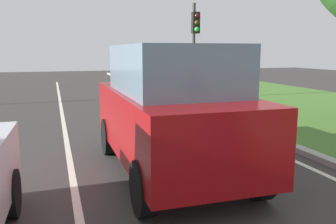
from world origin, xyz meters
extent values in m
plane|color=#383533|center=(0.00, 14.00, 0.00)|extent=(60.00, 60.00, 0.00)
cube|color=silver|center=(-0.70, 14.00, 0.00)|extent=(0.12, 32.00, 0.01)
cube|color=silver|center=(3.60, 14.00, 0.00)|extent=(0.12, 32.00, 0.01)
cube|color=#47752D|center=(8.50, 14.00, 0.03)|extent=(9.00, 48.00, 0.06)
cube|color=#9E9B93|center=(4.10, 14.00, 0.06)|extent=(0.24, 48.00, 0.12)
cube|color=maroon|center=(1.00, 9.31, 0.93)|extent=(1.91, 4.50, 1.10)
cube|color=slate|center=(1.00, 9.16, 1.88)|extent=(1.71, 2.70, 0.80)
cylinder|color=black|center=(0.12, 10.84, 0.38)|extent=(0.22, 0.76, 0.76)
cylinder|color=black|center=(1.87, 10.85, 0.38)|extent=(0.22, 0.76, 0.76)
cylinder|color=black|center=(0.13, 7.78, 0.38)|extent=(0.22, 0.76, 0.76)
cylinder|color=black|center=(1.88, 7.79, 0.38)|extent=(0.22, 0.76, 0.76)
cylinder|color=black|center=(-1.56, 8.27, 0.32)|extent=(0.24, 0.65, 0.64)
cylinder|color=#2D2D2D|center=(5.03, 18.30, 2.11)|extent=(0.14, 0.14, 4.22)
cube|color=black|center=(5.03, 18.10, 3.38)|extent=(0.32, 0.24, 0.90)
sphere|color=#3F0F0F|center=(5.03, 17.97, 3.66)|extent=(0.20, 0.20, 0.20)
sphere|color=#382B0C|center=(5.03, 17.97, 3.38)|extent=(0.20, 0.20, 0.20)
sphere|color=green|center=(5.03, 17.97, 3.10)|extent=(0.20, 0.20, 0.20)
camera|label=1|loc=(-0.93, 3.37, 2.18)|focal=38.37mm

